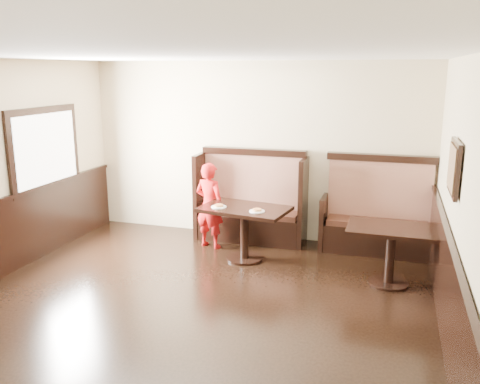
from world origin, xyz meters
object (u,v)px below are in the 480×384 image
at_px(booth_neighbor, 377,220).
at_px(table_main, 244,220).
at_px(child, 210,205).
at_px(booth_main, 251,207).
at_px(table_neighbor, 391,242).

height_order(booth_neighbor, table_main, booth_neighbor).
bearing_deg(table_main, child, 159.81).
bearing_deg(table_main, booth_neighbor, 35.80).
bearing_deg(child, booth_neighbor, -153.09).
xyz_separation_m(booth_neighbor, table_main, (-1.79, -0.92, 0.11)).
bearing_deg(booth_neighbor, booth_main, 179.95).
bearing_deg(booth_neighbor, child, -167.27).
bearing_deg(booth_neighbor, table_neighbor, -80.19).
xyz_separation_m(booth_main, table_neighbor, (2.16, -1.21, 0.04)).
relative_size(booth_main, child, 1.33).
distance_m(table_neighbor, child, 2.74).
xyz_separation_m(booth_main, booth_neighbor, (1.95, -0.00, -0.05)).
bearing_deg(table_neighbor, table_main, 172.64).
distance_m(booth_neighbor, table_main, 2.02).
height_order(booth_main, booth_neighbor, same).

